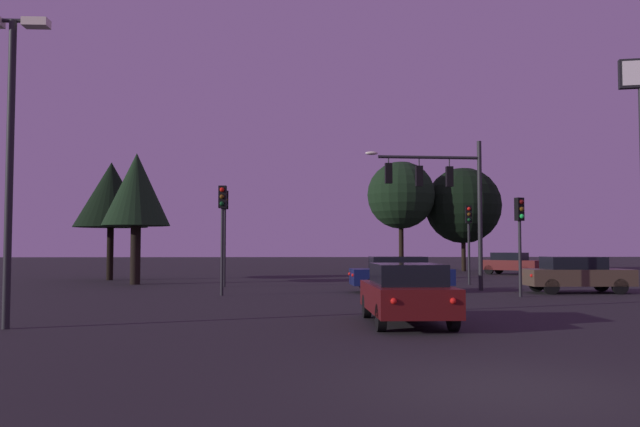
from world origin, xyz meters
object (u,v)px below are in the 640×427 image
object	(u,v)px
traffic_signal_mast_arm	(444,189)
car_crossing_right	(576,274)
tree_center_horizon	(136,190)
tree_left_far	(111,195)
tree_right_cluster	(463,206)
traffic_light_corner_right	(520,226)
traffic_light_median	(225,219)
parking_lot_lamp_post	(11,129)
tree_behind_sign	(401,195)
car_crossing_left	(400,274)
traffic_light_corner_left	(469,228)
car_far_lane	(511,263)
traffic_light_far_side	(222,218)
car_nearside_lane	(406,292)

from	to	relation	value
traffic_signal_mast_arm	car_crossing_right	xyz separation A→B (m)	(5.14, -1.68, -3.72)
car_crossing_right	tree_center_horizon	size ratio (longest dim) A/B	0.65
tree_left_far	tree_right_cluster	bearing A→B (deg)	27.20
traffic_light_corner_right	tree_center_horizon	bearing A→B (deg)	152.03
traffic_light_corner_right	traffic_light_median	xyz separation A→B (m)	(-12.10, 6.72, 0.54)
parking_lot_lamp_post	tree_behind_sign	world-z (taller)	tree_behind_sign
traffic_light_median	tree_behind_sign	size ratio (longest dim) A/B	0.55
car_crossing_right	parking_lot_lamp_post	world-z (taller)	parking_lot_lamp_post
car_crossing_left	tree_right_cluster	size ratio (longest dim) A/B	0.53
traffic_signal_mast_arm	traffic_light_corner_right	world-z (taller)	traffic_signal_mast_arm
traffic_light_corner_left	car_far_lane	xyz separation A→B (m)	(6.22, 11.69, -2.08)
tree_center_horizon	tree_right_cluster	distance (m)	27.28
traffic_light_corner_left	traffic_light_far_side	xyz separation A→B (m)	(-11.83, -6.68, 0.23)
traffic_light_median	car_crossing_right	bearing A→B (deg)	-17.28
car_crossing_right	car_far_lane	size ratio (longest dim) A/B	1.06
traffic_light_corner_right	car_far_lane	size ratio (longest dim) A/B	0.93
traffic_light_corner_right	traffic_light_far_side	bearing A→B (deg)	174.05
car_far_lane	car_crossing_right	bearing A→B (deg)	-100.74
tree_behind_sign	car_far_lane	bearing A→B (deg)	-35.53
car_crossing_left	tree_center_horizon	world-z (taller)	tree_center_horizon
traffic_light_far_side	traffic_light_corner_left	bearing A→B (deg)	29.46
tree_behind_sign	traffic_light_median	bearing A→B (deg)	-123.31
parking_lot_lamp_post	car_crossing_right	bearing A→B (deg)	30.28
tree_left_far	tree_center_horizon	xyz separation A→B (m)	(2.47, -4.28, -0.09)
car_crossing_right	traffic_light_corner_left	bearing A→B (deg)	116.08
car_nearside_lane	parking_lot_lamp_post	size ratio (longest dim) A/B	0.59
traffic_light_corner_right	tree_behind_sign	world-z (taller)	tree_behind_sign
tree_behind_sign	tree_center_horizon	size ratio (longest dim) A/B	1.25
traffic_light_median	traffic_light_far_side	distance (m)	5.53
car_nearside_lane	parking_lot_lamp_post	xyz separation A→B (m)	(-9.67, -0.51, 3.99)
traffic_light_corner_right	car_crossing_left	world-z (taller)	traffic_light_corner_right
car_nearside_lane	tree_left_far	world-z (taller)	tree_left_far
traffic_signal_mast_arm	car_crossing_left	xyz separation A→B (m)	(-2.17, -0.94, -3.72)
traffic_signal_mast_arm	car_far_lane	bearing A→B (deg)	61.95
tree_left_far	tree_right_cluster	distance (m)	27.07
traffic_light_median	car_nearside_lane	bearing A→B (deg)	-68.00
traffic_light_corner_left	tree_center_horizon	world-z (taller)	tree_center_horizon
traffic_light_corner_left	tree_behind_sign	size ratio (longest dim) A/B	0.48
traffic_light_corner_left	car_crossing_right	bearing A→B (deg)	-63.92
car_nearside_lane	tree_left_far	xyz separation A→B (m)	(-13.39, 21.67, 4.14)
traffic_signal_mast_arm	traffic_light_far_side	xyz separation A→B (m)	(-9.57, -2.47, -1.42)
tree_behind_sign	tree_left_far	xyz separation A→B (m)	(-18.94, -11.23, -0.94)
traffic_signal_mast_arm	traffic_light_far_side	world-z (taller)	traffic_signal_mast_arm
car_crossing_left	car_crossing_right	distance (m)	7.35
tree_behind_sign	tree_right_cluster	xyz separation A→B (m)	(5.14, 1.15, -0.70)
tree_right_cluster	tree_left_far	bearing A→B (deg)	-152.80
traffic_light_far_side	tree_center_horizon	xyz separation A→B (m)	(-5.26, 7.76, 1.74)
parking_lot_lamp_post	tree_center_horizon	bearing A→B (deg)	93.99
car_crossing_right	tree_right_cluster	xyz separation A→B (m)	(1.63, 23.63, 4.38)
traffic_light_median	parking_lot_lamp_post	bearing A→B (deg)	-102.77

